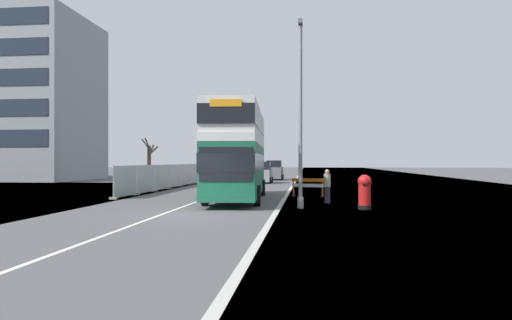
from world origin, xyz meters
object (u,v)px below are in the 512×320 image
at_px(red_pillar_postbox, 365,190).
at_px(car_receding_mid, 274,171).
at_px(lamppost_foreground, 300,120).
at_px(roadworks_barrier, 308,185).
at_px(pedestrian_at_kerb, 327,186).
at_px(car_oncoming_near, 262,173).
at_px(double_decker_bus, 238,152).

bearing_deg(red_pillar_postbox, car_receding_mid, 101.31).
xyz_separation_m(lamppost_foreground, car_receding_mid, (-3.48, 31.50, -2.99)).
relative_size(roadworks_barrier, pedestrian_at_kerb, 1.14).
bearing_deg(pedestrian_at_kerb, lamppost_foreground, -116.04).
distance_m(red_pillar_postbox, pedestrian_at_kerb, 3.18).
bearing_deg(pedestrian_at_kerb, red_pillar_postbox, -61.37).
xyz_separation_m(red_pillar_postbox, car_receding_mid, (-6.32, 31.59, 0.20)).
bearing_deg(car_oncoming_near, red_pillar_postbox, -73.48).
xyz_separation_m(lamppost_foreground, car_oncoming_near, (-4.14, 23.42, -3.05)).
distance_m(roadworks_barrier, pedestrian_at_kerb, 4.25).
bearing_deg(pedestrian_at_kerb, car_oncoming_near, 104.74).
bearing_deg(red_pillar_postbox, car_oncoming_near, 106.52).
distance_m(car_receding_mid, pedestrian_at_kerb, 29.20).
bearing_deg(double_decker_bus, roadworks_barrier, 33.93).
bearing_deg(double_decker_bus, car_receding_mid, 89.90).
bearing_deg(pedestrian_at_kerb, double_decker_bus, 162.42).
bearing_deg(roadworks_barrier, lamppost_foreground, -92.86).
bearing_deg(red_pillar_postbox, double_decker_bus, 145.83).
relative_size(red_pillar_postbox, car_oncoming_near, 0.40).
height_order(double_decker_bus, car_oncoming_near, double_decker_bus).
distance_m(lamppost_foreground, car_oncoming_near, 23.98).
bearing_deg(car_receding_mid, double_decker_bus, -90.10).
xyz_separation_m(lamppost_foreground, roadworks_barrier, (0.34, 6.83, -3.32)).
distance_m(double_decker_bus, roadworks_barrier, 5.06).
xyz_separation_m(car_oncoming_near, pedestrian_at_kerb, (5.45, -20.73, -0.11)).
bearing_deg(roadworks_barrier, car_receding_mid, 98.80).
relative_size(red_pillar_postbox, roadworks_barrier, 0.79).
relative_size(roadworks_barrier, car_oncoming_near, 0.51).
xyz_separation_m(roadworks_barrier, pedestrian_at_kerb, (0.98, -4.14, 0.16)).
bearing_deg(car_oncoming_near, pedestrian_at_kerb, -75.26).
bearing_deg(car_receding_mid, pedestrian_at_kerb, -80.55).
height_order(double_decker_bus, lamppost_foreground, lamppost_foreground).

